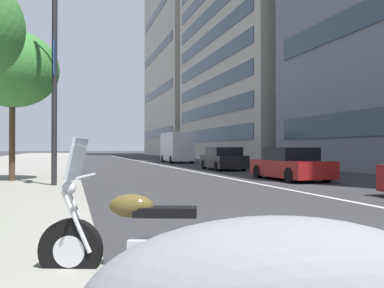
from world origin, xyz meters
name	(u,v)px	position (x,y,z in m)	size (l,w,h in m)	color
lane_centre_stripe	(151,163)	(35.00, 0.00, 0.00)	(110.00, 0.16, 0.01)	silver
motorcycle_mid_row	(144,239)	(2.54, 6.19, 0.44)	(0.90, 2.17, 1.48)	black
car_approaching_light	(290,165)	(14.13, -2.20, 0.64)	(4.28, 1.94, 1.40)	maroon
car_far_down_avenue	(223,159)	(22.79, -2.37, 0.69)	(4.49, 2.08, 1.44)	black
delivery_van_ahead	(177,147)	(35.88, -2.67, 1.51)	(5.25, 2.14, 2.84)	silver
street_lamp_with_banners	(67,41)	(12.65, 7.08, 4.97)	(1.26, 2.62, 8.05)	#232326
street_tree_near_plaza_corner	(12,69)	(15.05, 9.06, 4.36)	(3.41, 3.41, 5.67)	#473323
office_tower_far_left_down_avenue	(292,13)	(43.54, -19.42, 18.28)	(27.05, 21.83, 36.56)	#B7B2A3
office_tower_mid_left	(192,18)	(74.20, -15.55, 26.70)	(27.79, 14.08, 53.40)	#B7B2A3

